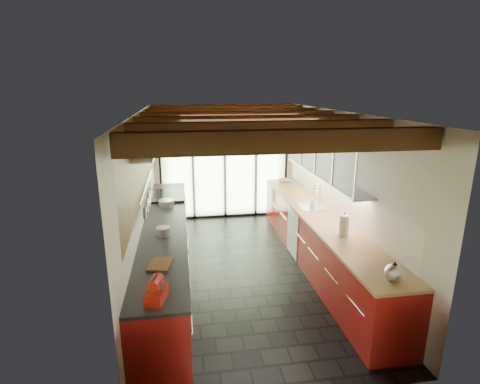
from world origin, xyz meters
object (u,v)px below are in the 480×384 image
at_px(stand_mixer, 156,291).
at_px(paper_towel, 344,226).
at_px(soap_bottle, 313,203).
at_px(bowl, 284,180).
at_px(kettle, 394,272).

height_order(stand_mixer, paper_towel, paper_towel).
height_order(soap_bottle, bowl, soap_bottle).
relative_size(stand_mixer, paper_towel, 0.91).
xyz_separation_m(paper_towel, soap_bottle, (0.00, 1.30, -0.06)).
xyz_separation_m(paper_towel, bowl, (0.00, 3.20, -0.12)).
height_order(kettle, bowl, kettle).
xyz_separation_m(kettle, bowl, (-0.00, 4.50, -0.08)).
height_order(paper_towel, soap_bottle, paper_towel).
bearing_deg(paper_towel, kettle, -90.00).
height_order(kettle, soap_bottle, kettle).
height_order(kettle, paper_towel, paper_towel).
bearing_deg(kettle, soap_bottle, 90.00).
distance_m(kettle, paper_towel, 1.30).
height_order(stand_mixer, bowl, stand_mixer).
relative_size(kettle, bowl, 1.10).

